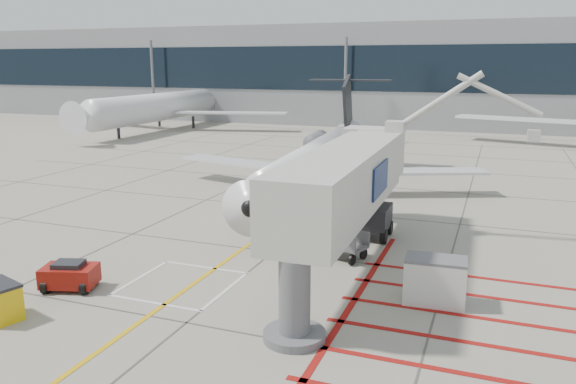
% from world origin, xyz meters
% --- Properties ---
extents(ground_plane, '(260.00, 260.00, 0.00)m').
position_xyz_m(ground_plane, '(0.00, 0.00, 0.00)').
color(ground_plane, gray).
rests_on(ground_plane, ground).
extents(regional_jet, '(25.17, 30.71, 7.61)m').
position_xyz_m(regional_jet, '(-1.54, 13.36, 3.81)').
color(regional_jet, silver).
rests_on(regional_jet, ground_plane).
extents(jet_bridge, '(8.70, 17.90, 7.11)m').
position_xyz_m(jet_bridge, '(3.82, 2.30, 3.55)').
color(jet_bridge, beige).
rests_on(jet_bridge, ground_plane).
extents(pushback_tug, '(2.36, 1.85, 1.21)m').
position_xyz_m(pushback_tug, '(-5.88, -3.01, 0.60)').
color(pushback_tug, maroon).
rests_on(pushback_tug, ground_plane).
extents(baggage_cart, '(2.44, 1.92, 1.35)m').
position_xyz_m(baggage_cart, '(3.31, 4.30, 0.67)').
color(baggage_cart, '#555559').
rests_on(baggage_cart, ground_plane).
extents(ground_power_unit, '(2.30, 1.43, 1.76)m').
position_xyz_m(ground_power_unit, '(7.85, 0.76, 0.88)').
color(ground_power_unit, silver).
rests_on(ground_power_unit, ground_plane).
extents(cone_nose, '(0.37, 0.37, 0.51)m').
position_xyz_m(cone_nose, '(-0.28, 4.07, 0.25)').
color(cone_nose, '#E5600C').
rests_on(cone_nose, ground_plane).
extents(cone_side, '(0.38, 0.38, 0.52)m').
position_xyz_m(cone_side, '(3.48, 7.42, 0.26)').
color(cone_side, red).
rests_on(cone_side, ground_plane).
extents(terminal_building, '(180.00, 28.00, 14.00)m').
position_xyz_m(terminal_building, '(10.00, 70.00, 7.00)').
color(terminal_building, gray).
rests_on(terminal_building, ground_plane).
extents(terminal_glass_band, '(180.00, 0.10, 6.00)m').
position_xyz_m(terminal_glass_band, '(10.00, 55.95, 8.00)').
color(terminal_glass_band, black).
rests_on(terminal_glass_band, ground_plane).
extents(bg_aircraft_b, '(32.60, 36.23, 10.87)m').
position_xyz_m(bg_aircraft_b, '(-32.39, 46.00, 5.43)').
color(bg_aircraft_b, silver).
rests_on(bg_aircraft_b, ground_plane).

